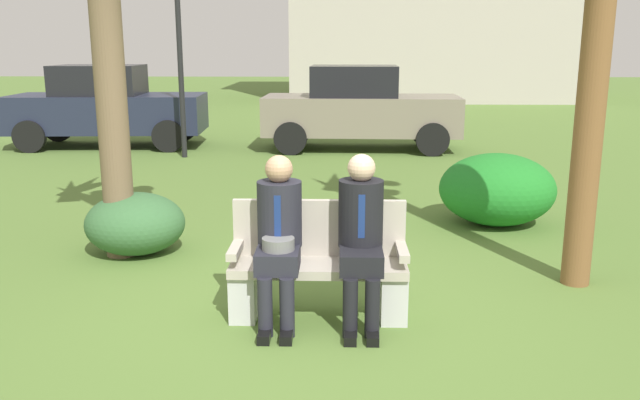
% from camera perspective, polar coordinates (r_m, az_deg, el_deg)
% --- Properties ---
extents(ground_plane, '(80.00, 80.00, 0.00)m').
position_cam_1_polar(ground_plane, '(5.26, -1.54, -10.09)').
color(ground_plane, '#547331').
extents(park_bench, '(1.36, 0.44, 0.90)m').
position_cam_1_polar(park_bench, '(5.16, -0.11, -5.81)').
color(park_bench, '#B7AD9E').
rests_on(park_bench, ground).
extents(seated_man_left, '(0.34, 0.72, 1.28)m').
position_cam_1_polar(seated_man_left, '(4.97, -3.59, -2.77)').
color(seated_man_left, '#23232D').
rests_on(seated_man_left, ground).
extents(seated_man_right, '(0.34, 0.72, 1.29)m').
position_cam_1_polar(seated_man_right, '(4.95, 3.56, -2.70)').
color(seated_man_right, black).
rests_on(seated_man_right, ground).
extents(shrub_near_bench, '(1.35, 1.24, 0.85)m').
position_cam_1_polar(shrub_near_bench, '(8.05, 15.03, 0.90)').
color(shrub_near_bench, '#207A26').
rests_on(shrub_near_bench, ground).
extents(shrub_mid_lawn, '(1.00, 0.92, 0.63)m').
position_cam_1_polar(shrub_mid_lawn, '(6.96, -15.66, -1.97)').
color(shrub_mid_lawn, '#366337').
rests_on(shrub_mid_lawn, ground).
extents(parked_car_near, '(3.98, 1.88, 1.68)m').
position_cam_1_polar(parked_car_near, '(14.50, -17.94, 7.69)').
color(parked_car_near, '#1E2338').
rests_on(parked_car_near, ground).
extents(parked_car_far, '(3.94, 1.79, 1.68)m').
position_cam_1_polar(parked_car_far, '(13.45, 3.44, 7.92)').
color(parked_car_far, slate).
rests_on(parked_car_far, ground).
extents(street_lamp, '(0.24, 0.24, 3.34)m').
position_cam_1_polar(street_lamp, '(12.67, -12.04, 12.88)').
color(street_lamp, black).
rests_on(street_lamp, ground).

